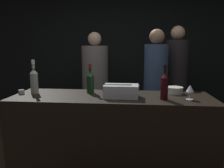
{
  "coord_description": "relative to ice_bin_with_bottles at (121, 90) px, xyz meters",
  "views": [
    {
      "loc": [
        0.21,
        -1.88,
        1.51
      ],
      "look_at": [
        0.0,
        0.35,
        1.13
      ],
      "focal_mm": 35.0,
      "sensor_mm": 36.0,
      "label": 1
    }
  ],
  "objects": [
    {
      "name": "person_grey_polo",
      "position": [
        0.78,
        1.3,
        -0.06
      ],
      "size": [
        0.35,
        0.35,
        1.82
      ],
      "rotation": [
        0.0,
        0.0,
        -1.71
      ],
      "color": "black",
      "rests_on": "ground_plane"
    },
    {
      "name": "wine_glass",
      "position": [
        0.67,
        -0.03,
        0.03
      ],
      "size": [
        0.08,
        0.08,
        0.14
      ],
      "color": "silver",
      "rests_on": "bar_counter"
    },
    {
      "name": "red_wine_bottle_black_foil",
      "position": [
        0.42,
        -0.05,
        0.06
      ],
      "size": [
        0.07,
        0.07,
        0.34
      ],
      "color": "black",
      "rests_on": "bar_counter"
    },
    {
      "name": "person_blond_tee",
      "position": [
        0.44,
        0.99,
        -0.1
      ],
      "size": [
        0.33,
        0.33,
        1.75
      ],
      "rotation": [
        0.0,
        0.0,
        0.93
      ],
      "color": "black",
      "rests_on": "ground_plane"
    },
    {
      "name": "wall_back_chalkboard",
      "position": [
        -0.1,
        2.15,
        0.32
      ],
      "size": [
        6.4,
        0.06,
        2.8
      ],
      "color": "black",
      "rests_on": "ground_plane"
    },
    {
      "name": "red_wine_bottle_burgundy",
      "position": [
        -0.34,
        0.19,
        0.06
      ],
      "size": [
        0.08,
        0.08,
        0.32
      ],
      "color": "#143319",
      "rests_on": "bar_counter"
    },
    {
      "name": "bowl_white",
      "position": [
        0.57,
        0.24,
        -0.04
      ],
      "size": [
        0.18,
        0.18,
        0.07
      ],
      "color": "silver",
      "rests_on": "bar_counter"
    },
    {
      "name": "white_wine_bottle",
      "position": [
        -0.94,
        0.1,
        0.07
      ],
      "size": [
        0.08,
        0.08,
        0.36
      ],
      "color": "#9EA899",
      "rests_on": "bar_counter"
    },
    {
      "name": "person_in_hoodie",
      "position": [
        -0.48,
        1.28,
        -0.12
      ],
      "size": [
        0.41,
        0.41,
        1.74
      ],
      "rotation": [
        0.0,
        0.0,
        -1.17
      ],
      "color": "black",
      "rests_on": "ground_plane"
    },
    {
      "name": "bar_counter",
      "position": [
        -0.1,
        0.05,
        -0.58
      ],
      "size": [
        2.06,
        0.63,
        1.01
      ],
      "color": "black",
      "rests_on": "ground_plane"
    },
    {
      "name": "candle_votive",
      "position": [
        -1.07,
        0.05,
        -0.05
      ],
      "size": [
        0.06,
        0.06,
        0.05
      ],
      "color": "silver",
      "rests_on": "bar_counter"
    },
    {
      "name": "ice_bin_with_bottles",
      "position": [
        0.0,
        0.0,
        0.0
      ],
      "size": [
        0.37,
        0.21,
        0.13
      ],
      "color": "silver",
      "rests_on": "bar_counter"
    }
  ]
}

